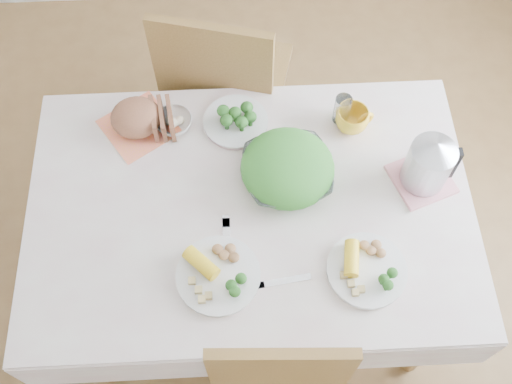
{
  "coord_description": "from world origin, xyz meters",
  "views": [
    {
      "loc": [
        -0.03,
        -0.92,
        2.55
      ],
      "look_at": [
        0.02,
        0.02,
        0.82
      ],
      "focal_mm": 42.0,
      "sensor_mm": 36.0,
      "label": 1
    }
  ],
  "objects_px": {
    "salad_bowl": "(287,172)",
    "electric_kettle": "(430,162)",
    "yellow_mug": "(352,120)",
    "dining_table": "(251,251)",
    "chair_far": "(229,87)",
    "dinner_plate_left": "(218,276)",
    "dinner_plate_right": "(367,270)"
  },
  "relations": [
    {
      "from": "salad_bowl",
      "to": "electric_kettle",
      "type": "relative_size",
      "value": 1.41
    },
    {
      "from": "salad_bowl",
      "to": "yellow_mug",
      "type": "bearing_deg",
      "value": 38.96
    },
    {
      "from": "dining_table",
      "to": "yellow_mug",
      "type": "height_order",
      "value": "yellow_mug"
    },
    {
      "from": "chair_far",
      "to": "dinner_plate_left",
      "type": "bearing_deg",
      "value": 101.59
    },
    {
      "from": "dining_table",
      "to": "salad_bowl",
      "type": "xyz_separation_m",
      "value": [
        0.13,
        0.1,
        0.42
      ]
    },
    {
      "from": "chair_far",
      "to": "dinner_plate_left",
      "type": "xyz_separation_m",
      "value": [
        -0.05,
        -0.99,
        0.31
      ]
    },
    {
      "from": "dining_table",
      "to": "electric_kettle",
      "type": "bearing_deg",
      "value": 6.72
    },
    {
      "from": "dining_table",
      "to": "yellow_mug",
      "type": "bearing_deg",
      "value": 38.78
    },
    {
      "from": "dining_table",
      "to": "dinner_plate_left",
      "type": "height_order",
      "value": "dinner_plate_left"
    },
    {
      "from": "yellow_mug",
      "to": "salad_bowl",
      "type": "bearing_deg",
      "value": -141.04
    },
    {
      "from": "salad_bowl",
      "to": "dinner_plate_left",
      "type": "distance_m",
      "value": 0.43
    },
    {
      "from": "salad_bowl",
      "to": "dinner_plate_left",
      "type": "bearing_deg",
      "value": -124.56
    },
    {
      "from": "yellow_mug",
      "to": "electric_kettle",
      "type": "height_order",
      "value": "electric_kettle"
    },
    {
      "from": "electric_kettle",
      "to": "yellow_mug",
      "type": "bearing_deg",
      "value": 141.87
    },
    {
      "from": "chair_far",
      "to": "yellow_mug",
      "type": "bearing_deg",
      "value": 149.08
    },
    {
      "from": "dinner_plate_right",
      "to": "yellow_mug",
      "type": "height_order",
      "value": "yellow_mug"
    },
    {
      "from": "dining_table",
      "to": "electric_kettle",
      "type": "height_order",
      "value": "electric_kettle"
    },
    {
      "from": "dinner_plate_right",
      "to": "electric_kettle",
      "type": "bearing_deg",
      "value": 54.08
    },
    {
      "from": "dinner_plate_left",
      "to": "chair_far",
      "type": "bearing_deg",
      "value": 87.05
    },
    {
      "from": "dining_table",
      "to": "salad_bowl",
      "type": "height_order",
      "value": "salad_bowl"
    },
    {
      "from": "salad_bowl",
      "to": "dining_table",
      "type": "bearing_deg",
      "value": -141.56
    },
    {
      "from": "chair_far",
      "to": "electric_kettle",
      "type": "distance_m",
      "value": 1.03
    },
    {
      "from": "chair_far",
      "to": "dining_table",
      "type": "bearing_deg",
      "value": 109.2
    },
    {
      "from": "dinner_plate_left",
      "to": "yellow_mug",
      "type": "height_order",
      "value": "yellow_mug"
    },
    {
      "from": "dining_table",
      "to": "dinner_plate_left",
      "type": "xyz_separation_m",
      "value": [
        -0.11,
        -0.25,
        0.4
      ]
    },
    {
      "from": "salad_bowl",
      "to": "yellow_mug",
      "type": "height_order",
      "value": "yellow_mug"
    },
    {
      "from": "dinner_plate_left",
      "to": "dinner_plate_right",
      "type": "bearing_deg",
      "value": -0.63
    },
    {
      "from": "chair_far",
      "to": "yellow_mug",
      "type": "height_order",
      "value": "chair_far"
    },
    {
      "from": "dinner_plate_right",
      "to": "yellow_mug",
      "type": "relative_size",
      "value": 2.16
    },
    {
      "from": "chair_far",
      "to": "salad_bowl",
      "type": "height_order",
      "value": "chair_far"
    },
    {
      "from": "salad_bowl",
      "to": "chair_far",
      "type": "bearing_deg",
      "value": 106.58
    },
    {
      "from": "dining_table",
      "to": "chair_far",
      "type": "xyz_separation_m",
      "value": [
        -0.06,
        0.74,
        0.09
      ]
    }
  ]
}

